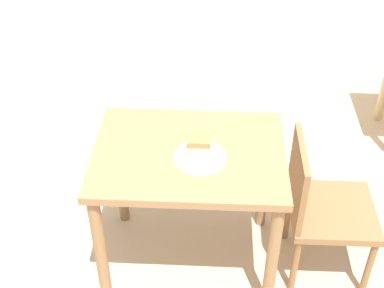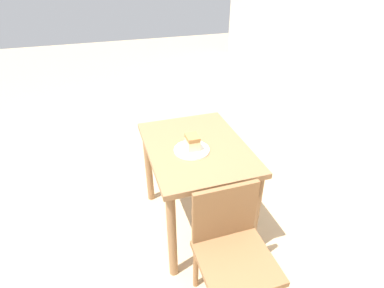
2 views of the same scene
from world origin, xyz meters
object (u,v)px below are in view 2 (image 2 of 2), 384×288
Objects in this scene: dining_table_near at (196,160)px; cake_slice at (192,142)px; plate at (192,150)px; chair_near_window at (232,249)px.

dining_table_near is 0.21m from cake_slice.
plate is (0.05, -0.05, 0.14)m from dining_table_near.
dining_table_near is 0.70m from chair_near_window.
cake_slice is at bearing 130.65° from plate.
dining_table_near is 0.16m from plate.
cake_slice reaches higher than dining_table_near.
dining_table_near is 1.14× the size of chair_near_window.
cake_slice is at bearing 94.53° from chair_near_window.
chair_near_window is 0.74m from cake_slice.
plate reaches higher than dining_table_near.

